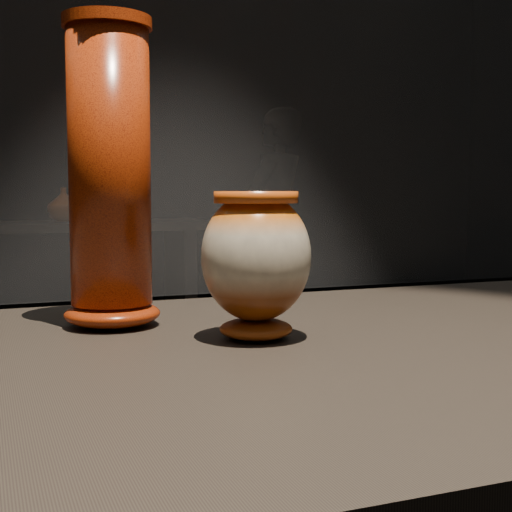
{
  "coord_description": "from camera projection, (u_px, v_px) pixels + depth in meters",
  "views": [
    {
      "loc": [
        -0.45,
        -0.74,
        1.08
      ],
      "look_at": [
        -0.14,
        0.06,
        1.0
      ],
      "focal_mm": 50.0,
      "sensor_mm": 36.0,
      "label": 1
    }
  ],
  "objects": [
    {
      "name": "visitor",
      "position": [
        275.0,
        222.0,
        5.35
      ],
      "size": [
        0.74,
        0.69,
        1.7
      ],
      "primitive_type": "imported",
      "rotation": [
        0.0,
        0.0,
        3.75
      ],
      "color": "black",
      "rests_on": "ground"
    },
    {
      "name": "back_vase_right",
      "position": [
        130.0,
        211.0,
        4.44
      ],
      "size": [
        0.08,
        0.08,
        0.11
      ],
      "primitive_type": "cylinder",
      "color": "#8B4F14",
      "rests_on": "back_shelf"
    },
    {
      "name": "back_vase_mid",
      "position": [
        64.0,
        205.0,
        4.27
      ],
      "size": [
        0.27,
        0.27,
        0.2
      ],
      "primitive_type": "imported",
      "rotation": [
        0.0,
        0.0,
        5.71
      ],
      "color": "#6B2B09",
      "rests_on": "back_shelf"
    },
    {
      "name": "back_shelf",
      "position": [
        41.0,
        267.0,
        4.22
      ],
      "size": [
        2.0,
        0.6,
        0.9
      ],
      "color": "black",
      "rests_on": "ground"
    },
    {
      "name": "main_vase",
      "position": [
        256.0,
        259.0,
        0.86
      ],
      "size": [
        0.14,
        0.14,
        0.18
      ],
      "rotation": [
        0.0,
        0.0,
        -0.05
      ],
      "color": "#6B2B09",
      "rests_on": "display_plinth"
    },
    {
      "name": "tall_vase",
      "position": [
        110.0,
        179.0,
        0.93
      ],
      "size": [
        0.16,
        0.16,
        0.4
      ],
      "rotation": [
        0.0,
        0.0,
        0.29
      ],
      "color": "#A6310B",
      "rests_on": "display_plinth"
    }
  ]
}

